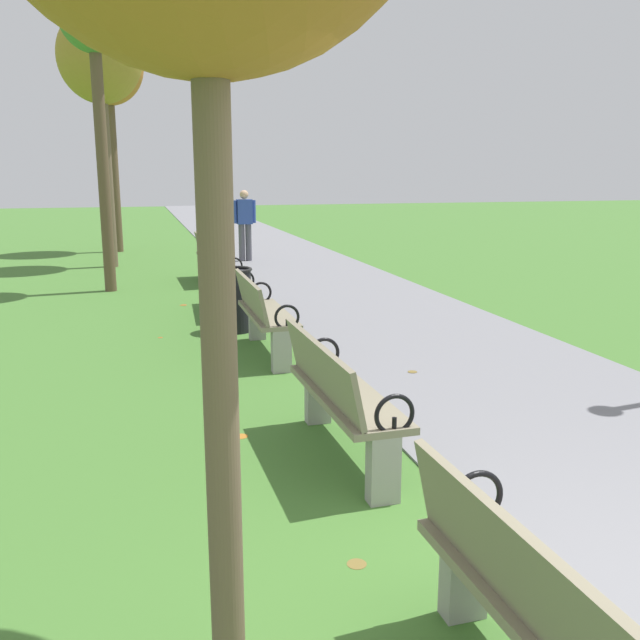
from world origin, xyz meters
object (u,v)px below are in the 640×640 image
object	(u,v)px
park_bench_2	(339,395)
park_bench_5	(210,257)
park_bench_1	(553,623)
tree_4	(107,69)
tree_2	(94,27)
park_bench_3	(263,313)
park_bench_4	(232,280)
trash_bin	(234,300)
tree_3	(100,60)
pedestrian_walking	(245,221)

from	to	relation	value
park_bench_2	park_bench_5	xyz separation A→B (m)	(-0.00, 8.45, 0.00)
park_bench_1	tree_4	size ratio (longest dim) A/B	0.29
park_bench_5	tree_4	distance (m)	7.17
park_bench_2	tree_4	size ratio (longest dim) A/B	0.29
park_bench_2	tree_2	world-z (taller)	tree_2
park_bench_3	tree_4	size ratio (longest dim) A/B	0.29
park_bench_1	park_bench_4	size ratio (longest dim) A/B	0.99
park_bench_3	trash_bin	size ratio (longest dim) A/B	1.91
tree_3	pedestrian_walking	xyz separation A→B (m)	(2.96, 0.08, -3.38)
park_bench_2	park_bench_4	world-z (taller)	same
trash_bin	tree_4	bearing A→B (deg)	99.35
tree_2	tree_3	bearing A→B (deg)	90.60
park_bench_5	tree_2	distance (m)	4.31
park_bench_1	trash_bin	size ratio (longest dim) A/B	1.92
park_bench_5	trash_bin	size ratio (longest dim) A/B	1.92
pedestrian_walking	tree_3	bearing A→B (deg)	-178.40
park_bench_5	park_bench_4	bearing A→B (deg)	-90.00
park_bench_5	tree_3	size ratio (longest dim) A/B	0.30
park_bench_5	trash_bin	bearing A→B (deg)	-92.01
tree_4	park_bench_4	bearing A→B (deg)	-78.33
park_bench_3	park_bench_4	bearing A→B (deg)	90.00
tree_4	trash_bin	distance (m)	10.79
park_bench_4	park_bench_5	world-z (taller)	same
park_bench_1	trash_bin	world-z (taller)	park_bench_1
park_bench_2	park_bench_5	distance (m)	8.45
park_bench_5	tree_3	xyz separation A→B (m)	(-1.85, 2.70, 3.82)
tree_2	tree_3	world-z (taller)	tree_3
park_bench_1	tree_4	world-z (taller)	tree_4
trash_bin	park_bench_4	bearing A→B (deg)	83.46
park_bench_5	tree_4	xyz separation A→B (m)	(-1.77, 5.65, 4.05)
trash_bin	park_bench_2	bearing A→B (deg)	-88.02
park_bench_1	park_bench_5	size ratio (longest dim) A/B	1.00
trash_bin	park_bench_1	bearing A→B (deg)	-88.78
park_bench_4	park_bench_5	bearing A→B (deg)	90.00
park_bench_2	tree_2	bearing A→B (deg)	102.88
park_bench_2	park_bench_3	size ratio (longest dim) A/B	1.00
park_bench_3	tree_2	xyz separation A→B (m)	(-1.81, 4.92, 3.87)
park_bench_4	trash_bin	distance (m)	1.29
park_bench_1	park_bench_3	world-z (taller)	same
park_bench_3	park_bench_5	world-z (taller)	same
tree_2	tree_3	distance (m)	3.23
pedestrian_walking	park_bench_5	bearing A→B (deg)	-111.82
pedestrian_walking	trash_bin	xyz separation A→B (m)	(-1.26, -6.97, -0.50)
park_bench_2	pedestrian_walking	distance (m)	11.30
park_bench_3	trash_bin	xyz separation A→B (m)	(-0.15, 1.26, -0.06)
park_bench_3	tree_2	bearing A→B (deg)	110.22
park_bench_4	tree_4	bearing A→B (deg)	101.67
park_bench_2	pedestrian_walking	xyz separation A→B (m)	(1.11, 11.23, 0.44)
park_bench_1	tree_4	distance (m)	17.33
tree_4	trash_bin	xyz separation A→B (m)	(1.62, -9.84, -4.11)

